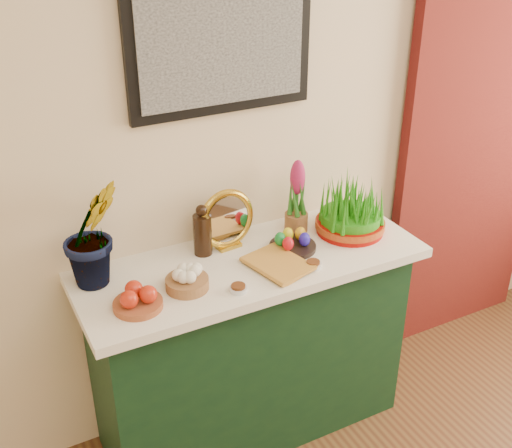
{
  "coord_description": "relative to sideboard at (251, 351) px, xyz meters",
  "views": [
    {
      "loc": [
        -1.09,
        0.06,
        2.21
      ],
      "look_at": [
        -0.1,
        1.95,
        1.07
      ],
      "focal_mm": 45.0,
      "sensor_mm": 36.0,
      "label": 1
    }
  ],
  "objects": [
    {
      "name": "spice_dish_right",
      "position": [
        0.19,
        -0.17,
        0.48
      ],
      "size": [
        0.07,
        0.07,
        0.03
      ],
      "color": "silver",
      "rests_on": "tablecloth"
    },
    {
      "name": "garlic_basket",
      "position": [
        -0.3,
        -0.08,
        0.5
      ],
      "size": [
        0.18,
        0.18,
        0.09
      ],
      "color": "#91623A",
      "rests_on": "tablecloth"
    },
    {
      "name": "hyacinth_pink",
      "position": [
        0.28,
        0.12,
        0.61
      ],
      "size": [
        0.1,
        0.1,
        0.33
      ],
      "color": "brown",
      "rests_on": "tablecloth"
    },
    {
      "name": "wheatgrass_sabzeh",
      "position": [
        0.48,
        0.0,
        0.57
      ],
      "size": [
        0.3,
        0.3,
        0.24
      ],
      "color": "#980904",
      "rests_on": "tablecloth"
    },
    {
      "name": "vinegar_cruet",
      "position": [
        -0.15,
        0.13,
        0.56
      ],
      "size": [
        0.07,
        0.07,
        0.22
      ],
      "color": "black",
      "rests_on": "tablecloth"
    },
    {
      "name": "book",
      "position": [
        -0.02,
        -0.13,
        0.48
      ],
      "size": [
        0.22,
        0.28,
        0.03
      ],
      "primitive_type": "imported",
      "rotation": [
        0.0,
        0.0,
        0.23
      ],
      "color": "#BE8330",
      "rests_on": "tablecloth"
    },
    {
      "name": "spice_dish_left",
      "position": [
        -0.14,
        -0.18,
        0.48
      ],
      "size": [
        0.07,
        0.07,
        0.03
      ],
      "color": "silver",
      "rests_on": "tablecloth"
    },
    {
      "name": "sideboard",
      "position": [
        0.0,
        0.0,
        0.0
      ],
      "size": [
        1.3,
        0.45,
        0.85
      ],
      "primitive_type": "cube",
      "color": "#123218",
      "rests_on": "ground"
    },
    {
      "name": "tablecloth",
      "position": [
        0.0,
        0.0,
        0.45
      ],
      "size": [
        1.4,
        0.55,
        0.04
      ],
      "primitive_type": "cube",
      "color": "white",
      "rests_on": "sideboard"
    },
    {
      "name": "mirror",
      "position": [
        -0.04,
        0.13,
        0.59
      ],
      "size": [
        0.26,
        0.09,
        0.25
      ],
      "color": "gold",
      "rests_on": "tablecloth"
    },
    {
      "name": "apple_bowl",
      "position": [
        -0.5,
        -0.11,
        0.5
      ],
      "size": [
        0.22,
        0.22,
        0.09
      ],
      "color": "brown",
      "rests_on": "tablecloth"
    },
    {
      "name": "hyacinth_green",
      "position": [
        -0.58,
        0.12,
        0.74
      ],
      "size": [
        0.31,
        0.28,
        0.54
      ],
      "primitive_type": "imported",
      "rotation": [
        0.0,
        0.0,
        0.19
      ],
      "color": "#297021",
      "rests_on": "tablecloth"
    },
    {
      "name": "egg_plate",
      "position": [
        0.19,
        -0.01,
        0.49
      ],
      "size": [
        0.25,
        0.25,
        0.08
      ],
      "color": "black",
      "rests_on": "tablecloth"
    }
  ]
}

